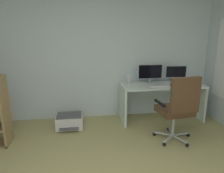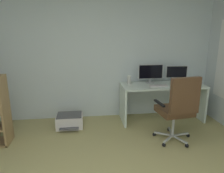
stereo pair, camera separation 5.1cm
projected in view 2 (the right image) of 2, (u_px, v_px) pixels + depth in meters
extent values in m
cube|color=silver|center=(91.00, 56.00, 4.18)|extent=(4.93, 0.10, 2.55)
cube|color=silver|center=(163.00, 85.00, 4.12)|extent=(1.61, 0.64, 0.04)
cube|color=silver|center=(123.00, 105.00, 4.12)|extent=(0.04, 0.61, 0.70)
cube|color=silver|center=(198.00, 101.00, 4.32)|extent=(0.04, 0.61, 0.70)
cylinder|color=#B2B5B7|center=(150.00, 83.00, 4.24)|extent=(0.18, 0.18, 0.01)
cylinder|color=#B2B5B7|center=(150.00, 80.00, 4.22)|extent=(0.03, 0.03, 0.09)
cube|color=#B7BABC|center=(151.00, 72.00, 4.18)|extent=(0.51, 0.04, 0.29)
cube|color=black|center=(151.00, 72.00, 4.16)|extent=(0.47, 0.01, 0.26)
cylinder|color=#B2B5B7|center=(176.00, 82.00, 4.31)|extent=(0.18, 0.18, 0.01)
cylinder|color=#B2B5B7|center=(176.00, 79.00, 4.29)|extent=(0.03, 0.03, 0.09)
cube|color=#B7BABC|center=(176.00, 72.00, 4.25)|extent=(0.44, 0.07, 0.24)
cube|color=black|center=(177.00, 72.00, 4.23)|extent=(0.41, 0.04, 0.22)
cube|color=silver|center=(158.00, 86.00, 3.97)|extent=(0.34, 0.13, 0.02)
cube|color=black|center=(173.00, 85.00, 3.98)|extent=(0.06, 0.10, 0.03)
cylinder|color=silver|center=(129.00, 80.00, 4.11)|extent=(0.07, 0.07, 0.17)
cube|color=#B7BABC|center=(180.00, 134.00, 3.53)|extent=(0.30, 0.07, 0.02)
sphere|color=black|center=(188.00, 135.00, 3.57)|extent=(0.06, 0.06, 0.06)
cube|color=#B7BABC|center=(170.00, 131.00, 3.64)|extent=(0.09, 0.30, 0.02)
sphere|color=black|center=(169.00, 129.00, 3.79)|extent=(0.06, 0.06, 0.06)
cube|color=#B7BABC|center=(163.00, 134.00, 3.55)|extent=(0.28, 0.17, 0.02)
sphere|color=black|center=(154.00, 134.00, 3.61)|extent=(0.06, 0.06, 0.06)
cube|color=#B7BABC|center=(168.00, 139.00, 3.38)|extent=(0.24, 0.23, 0.02)
sphere|color=black|center=(164.00, 145.00, 3.28)|extent=(0.06, 0.06, 0.06)
cube|color=#B7BABC|center=(179.00, 139.00, 3.37)|extent=(0.15, 0.29, 0.02)
sphere|color=black|center=(187.00, 146.00, 3.26)|extent=(0.06, 0.06, 0.06)
cylinder|color=#B7BABC|center=(173.00, 125.00, 3.44)|extent=(0.04, 0.04, 0.39)
cube|color=brown|center=(174.00, 111.00, 3.38)|extent=(0.55, 0.50, 0.10)
cube|color=brown|center=(185.00, 96.00, 3.06)|extent=(0.47, 0.12, 0.55)
cube|color=black|center=(159.00, 103.00, 3.28)|extent=(0.08, 0.32, 0.03)
cube|color=black|center=(190.00, 100.00, 3.41)|extent=(0.08, 0.32, 0.03)
cube|color=#9E7A4D|center=(6.00, 111.00, 3.27)|extent=(0.03, 0.34, 1.10)
cube|color=silver|center=(70.00, 121.00, 3.94)|extent=(0.48, 0.35, 0.23)
cube|color=#4C4C51|center=(69.00, 115.00, 3.90)|extent=(0.44, 0.32, 0.02)
cube|color=#4C4C51|center=(69.00, 129.00, 3.74)|extent=(0.34, 0.10, 0.01)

